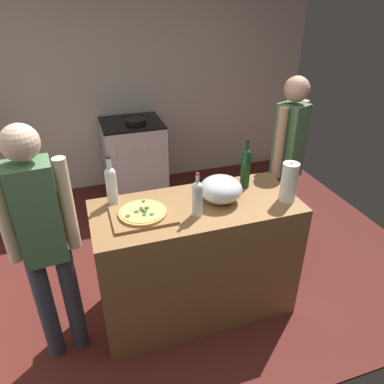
# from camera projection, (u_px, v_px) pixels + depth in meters

# --- Properties ---
(ground_plane) EXTENTS (4.37, 3.52, 0.02)m
(ground_plane) POSITION_uv_depth(u_px,v_px,m) (171.00, 243.00, 3.63)
(ground_plane) COLOR #511E19
(kitchen_wall_rear) EXTENTS (4.37, 0.10, 2.60)m
(kitchen_wall_rear) POSITION_uv_depth(u_px,v_px,m) (133.00, 77.00, 4.23)
(kitchen_wall_rear) COLOR #BCB7AD
(kitchen_wall_rear) RESTS_ON ground_plane
(counter) EXTENTS (1.41, 0.61, 0.93)m
(counter) POSITION_uv_depth(u_px,v_px,m) (196.00, 259.00, 2.68)
(counter) COLOR olive
(counter) RESTS_ON ground_plane
(cutting_board) EXTENTS (0.40, 0.32, 0.02)m
(cutting_board) POSITION_uv_depth(u_px,v_px,m) (143.00, 215.00, 2.33)
(cutting_board) COLOR olive
(cutting_board) RESTS_ON counter
(pizza) EXTENTS (0.31, 0.31, 0.03)m
(pizza) POSITION_uv_depth(u_px,v_px,m) (143.00, 212.00, 2.32)
(pizza) COLOR tan
(pizza) RESTS_ON cutting_board
(mixing_bowl) EXTENTS (0.29, 0.29, 0.18)m
(mixing_bowl) POSITION_uv_depth(u_px,v_px,m) (221.00, 189.00, 2.47)
(mixing_bowl) COLOR #B2B2B7
(mixing_bowl) RESTS_ON counter
(paper_towel_roll) EXTENTS (0.11, 0.11, 0.28)m
(paper_towel_roll) POSITION_uv_depth(u_px,v_px,m) (289.00, 182.00, 2.45)
(paper_towel_roll) COLOR white
(paper_towel_roll) RESTS_ON counter
(wine_bottle_amber) EXTENTS (0.07, 0.07, 0.30)m
(wine_bottle_amber) POSITION_uv_depth(u_px,v_px,m) (197.00, 197.00, 2.28)
(wine_bottle_amber) COLOR silver
(wine_bottle_amber) RESTS_ON counter
(wine_bottle_clear) EXTENTS (0.07, 0.07, 0.37)m
(wine_bottle_clear) POSITION_uv_depth(u_px,v_px,m) (246.00, 167.00, 2.60)
(wine_bottle_clear) COLOR #143819
(wine_bottle_clear) RESTS_ON counter
(wine_bottle_dark) EXTENTS (0.07, 0.07, 0.35)m
(wine_bottle_dark) POSITION_uv_depth(u_px,v_px,m) (111.00, 184.00, 2.41)
(wine_bottle_dark) COLOR silver
(wine_bottle_dark) RESTS_ON counter
(stove) EXTENTS (0.67, 0.64, 0.94)m
(stove) POSITION_uv_depth(u_px,v_px,m) (134.00, 159.00, 4.28)
(stove) COLOR #B7B7BC
(stove) RESTS_ON ground_plane
(person_in_stripes) EXTENTS (0.40, 0.22, 1.64)m
(person_in_stripes) POSITION_uv_depth(u_px,v_px,m) (43.00, 238.00, 2.11)
(person_in_stripes) COLOR #383D4C
(person_in_stripes) RESTS_ON ground_plane
(person_in_red) EXTENTS (0.33, 0.26, 1.64)m
(person_in_red) POSITION_uv_depth(u_px,v_px,m) (287.00, 162.00, 3.06)
(person_in_red) COLOR #383D4C
(person_in_red) RESTS_ON ground_plane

